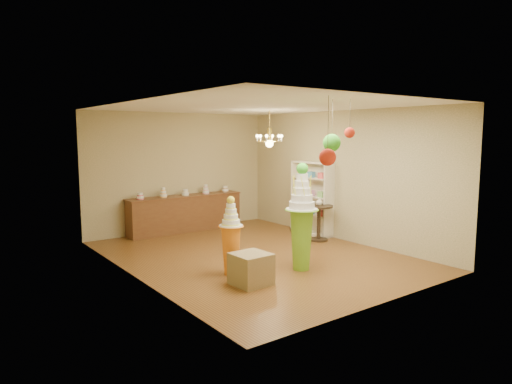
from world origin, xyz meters
TOP-DOWN VIEW (x-y plane):
  - floor at (0.00, 0.00)m, footprint 6.50×6.50m
  - ceiling at (0.00, 0.00)m, footprint 6.50×6.50m
  - wall_back at (0.00, 3.25)m, footprint 5.00×0.04m
  - wall_front at (0.00, -3.25)m, footprint 5.00×0.04m
  - wall_left at (-2.50, 0.00)m, footprint 0.04×6.50m
  - wall_right at (2.50, 0.00)m, footprint 0.04×6.50m
  - pedestal_green at (0.12, -1.28)m, footprint 0.70×0.70m
  - pedestal_orange at (-1.07, -0.76)m, footprint 0.52×0.52m
  - burlap_riser at (-1.11, -1.41)m, footprint 0.59×0.59m
  - sideboard at (0.00, 2.97)m, footprint 3.04×0.54m
  - shelving_unit at (2.34, 0.80)m, footprint 0.33×1.20m
  - round_table at (2.00, 0.20)m, footprint 0.82×0.82m
  - vase at (2.00, 0.20)m, footprint 0.22×0.22m
  - pom_red_left at (-0.67, -2.67)m, footprint 0.25×0.25m
  - pom_green_mid at (-0.09, -2.19)m, footprint 0.28×0.28m
  - pom_red_right at (0.05, -2.43)m, footprint 0.17×0.17m
  - chandelier at (1.07, 0.88)m, footprint 0.85×0.85m

SIDE VIEW (x-z plane):
  - floor at x=0.00m, z-range 0.00..0.00m
  - burlap_riser at x=-1.11m, z-range 0.00..0.52m
  - sideboard at x=0.00m, z-range -0.10..1.06m
  - round_table at x=2.00m, z-range 0.12..0.95m
  - pedestal_orange at x=-1.07m, z-range -0.14..1.26m
  - pedestal_green at x=0.12m, z-range -0.17..1.79m
  - shelving_unit at x=2.34m, z-range 0.00..1.80m
  - vase at x=2.00m, z-range 0.83..1.00m
  - wall_back at x=0.00m, z-range 0.00..3.00m
  - wall_front at x=0.00m, z-range 0.00..3.00m
  - wall_left at x=-2.50m, z-range 0.00..3.00m
  - wall_right at x=2.50m, z-range 0.00..3.00m
  - pom_red_left at x=-0.67m, z-range 1.63..2.63m
  - chandelier at x=1.07m, z-range 1.88..2.73m
  - pom_green_mid at x=-0.09m, z-range 1.91..2.73m
  - pom_red_right at x=0.05m, z-range 2.18..2.78m
  - ceiling at x=0.00m, z-range 3.00..3.00m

